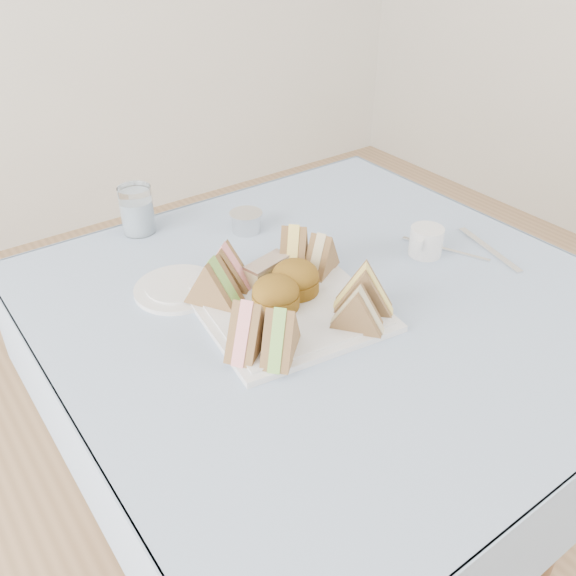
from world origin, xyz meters
TOP-DOWN VIEW (x-y plane):
  - floor at (0.00, 0.00)m, footprint 4.00×4.00m
  - table at (0.00, 0.00)m, footprint 0.90×0.90m
  - tablecloth at (0.00, 0.00)m, footprint 1.02×1.02m
  - serving_plate at (-0.09, 0.01)m, footprint 0.35×0.35m
  - sandwich_fl_a at (-0.22, -0.04)m, footprint 0.11×0.10m
  - sandwich_fl_b at (-0.18, -0.09)m, footprint 0.11×0.10m
  - sandwich_fr_a at (0.01, -0.08)m, footprint 0.11×0.11m
  - sandwich_fr_b at (-0.04, -0.11)m, footprint 0.09×0.10m
  - sandwich_bl_a at (-0.20, 0.10)m, footprint 0.10×0.11m
  - sandwich_bl_b at (-0.15, 0.13)m, footprint 0.10×0.11m
  - sandwich_br_a at (0.03, 0.07)m, footprint 0.10×0.08m
  - sandwich_br_b at (-0.01, 0.11)m, footprint 0.11×0.11m
  - scone_left at (-0.12, 0.02)m, footprint 0.10×0.10m
  - scone_right at (-0.06, 0.04)m, footprint 0.10×0.10m
  - pastry_slice at (-0.08, 0.10)m, footprint 0.10×0.06m
  - side_plate at (-0.23, 0.19)m, footprint 0.19×0.19m
  - water_glass at (-0.18, 0.46)m, footprint 0.08×0.08m
  - tea_strainer at (0.01, 0.32)m, footprint 0.09×0.09m
  - knife at (0.38, -0.06)m, footprint 0.07×0.20m
  - fork at (0.31, -0.02)m, footprint 0.07×0.15m
  - creamer_jug at (0.26, 0.01)m, footprint 0.09×0.09m

SIDE VIEW (x-z plane):
  - floor at x=0.00m, z-range 0.00..0.00m
  - table at x=0.00m, z-range 0.00..0.74m
  - tablecloth at x=0.00m, z-range 0.74..0.75m
  - fork at x=0.31m, z-range 0.75..0.75m
  - knife at x=0.38m, z-range 0.75..0.75m
  - side_plate at x=-0.23m, z-range 0.75..0.76m
  - serving_plate at x=-0.09m, z-range 0.75..0.76m
  - tea_strainer at x=0.01m, z-range 0.75..0.79m
  - creamer_jug at x=0.26m, z-range 0.75..0.81m
  - pastry_slice at x=-0.08m, z-range 0.76..0.80m
  - scone_left at x=-0.12m, z-range 0.76..0.82m
  - scone_right at x=-0.06m, z-range 0.76..0.82m
  - sandwich_fr_b at x=-0.04m, z-range 0.76..0.84m
  - water_glass at x=-0.18m, z-range 0.75..0.85m
  - sandwich_br_a at x=0.03m, z-range 0.76..0.84m
  - sandwich_fl_b at x=-0.18m, z-range 0.76..0.85m
  - sandwich_bl_b at x=-0.15m, z-range 0.76..0.85m
  - sandwich_fl_a at x=-0.22m, z-range 0.76..0.85m
  - sandwich_bl_a at x=-0.20m, z-range 0.76..0.85m
  - sandwich_fr_a at x=0.01m, z-range 0.76..0.85m
  - sandwich_br_b at x=-0.01m, z-range 0.76..0.85m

